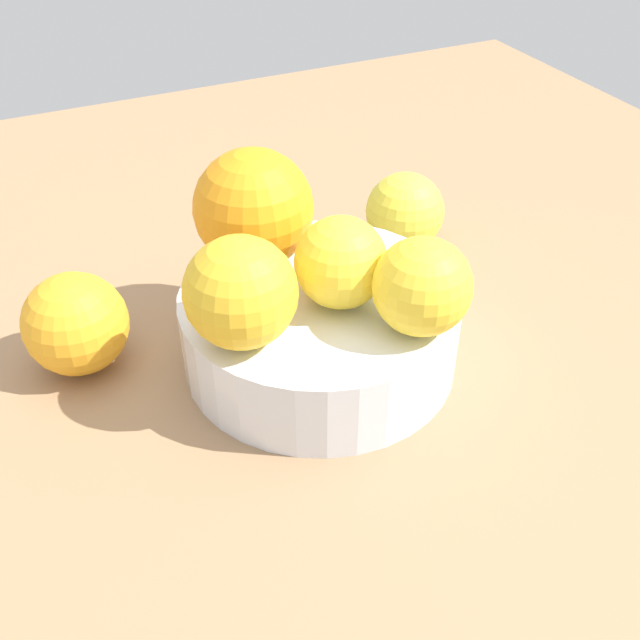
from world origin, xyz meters
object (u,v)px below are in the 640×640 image
Objects in this scene: orange_in_bowl_1 at (253,209)px; orange_loose_0 at (76,324)px; fruit_bowl at (320,328)px; orange_in_bowl_0 at (341,263)px; orange_loose_1 at (405,212)px; orange_in_bowl_3 at (422,287)px; orange_in_bowl_2 at (240,292)px.

orange_loose_0 is (-13.24, 0.85, -6.34)cm from orange_in_bowl_1.
fruit_bowl is at bearing -67.36° from orange_in_bowl_1.
orange_loose_0 is at bearing 176.31° from orange_in_bowl_1.
orange_loose_0 reaches higher than fruit_bowl.
orange_in_bowl_0 reaches higher than orange_loose_1.
orange_in_bowl_3 is (4.18, -5.98, 6.18)cm from fruit_bowl.
orange_in_bowl_2 reaches higher than orange_in_bowl_0.
orange_in_bowl_3 reaches higher than fruit_bowl.
orange_in_bowl_2 is 11.18cm from orange_in_bowl_3.
orange_in_bowl_1 reaches higher than orange_in_bowl_2.
orange_loose_1 is (13.14, 10.74, 0.64)cm from fruit_bowl.
orange_in_bowl_1 reaches higher than orange_in_bowl_0.
orange_in_bowl_0 is at bearing 7.59° from orange_in_bowl_2.
orange_in_bowl_2 is 1.04× the size of orange_loose_1.
orange_in_bowl_2 is 24.20cm from orange_loose_1.
orange_in_bowl_1 is 9.00cm from orange_in_bowl_2.
orange_in_bowl_3 is at bearing -32.40° from orange_loose_0.
orange_in_bowl_2 is at bearing -43.85° from orange_loose_0.
orange_in_bowl_2 is at bearing -160.20° from fruit_bowl.
orange_in_bowl_1 is at bearing 112.64° from fruit_bowl.
orange_in_bowl_0 is 0.97× the size of orange_in_bowl_3.
orange_in_bowl_2 reaches higher than orange_loose_1.
orange_in_bowl_1 is 17.60cm from orange_loose_1.
orange_in_bowl_1 reaches higher than orange_in_bowl_3.
orange_loose_0 is (-9.26, 8.90, -5.67)cm from orange_in_bowl_2.
orange_in_bowl_0 is at bearing -135.48° from orange_loose_1.
orange_loose_0 is (-15.64, 6.60, 0.89)cm from fruit_bowl.
orange_in_bowl_2 is (-3.98, -8.04, -0.68)cm from orange_in_bowl_1.
orange_loose_1 is (8.96, 16.71, -5.54)cm from orange_in_bowl_3.
fruit_bowl is 2.67× the size of orange_loose_0.
orange_in_bowl_1 reaches higher than orange_loose_0.
orange_in_bowl_3 is 0.87× the size of orange_loose_0.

